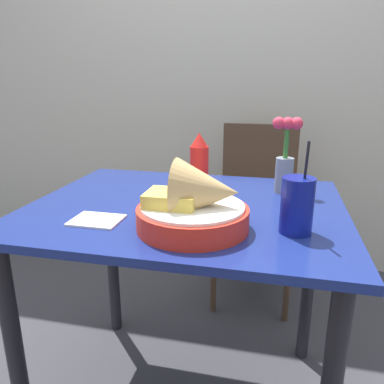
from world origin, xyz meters
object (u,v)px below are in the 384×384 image
(drink_cup, at_px, (297,207))
(flower_vase, at_px, (285,158))
(food_basket, at_px, (197,205))
(ketchup_bottle, at_px, (199,167))
(chair_far_window, at_px, (257,197))

(drink_cup, distance_m, flower_vase, 0.37)
(food_basket, xyz_separation_m, ketchup_bottle, (-0.05, 0.26, 0.04))
(food_basket, bearing_deg, drink_cup, 7.58)
(food_basket, distance_m, drink_cup, 0.26)
(chair_far_window, bearing_deg, flower_vase, -79.63)
(chair_far_window, bearing_deg, drink_cup, -81.68)
(food_basket, xyz_separation_m, flower_vase, (0.22, 0.40, 0.06))
(ketchup_bottle, distance_m, drink_cup, 0.38)
(drink_cup, xyz_separation_m, flower_vase, (-0.03, 0.36, 0.05))
(ketchup_bottle, xyz_separation_m, drink_cup, (0.30, -0.23, -0.04))
(food_basket, distance_m, flower_vase, 0.46)
(ketchup_bottle, bearing_deg, flower_vase, 26.08)
(food_basket, relative_size, drink_cup, 1.21)
(food_basket, height_order, flower_vase, flower_vase)
(chair_far_window, xyz_separation_m, ketchup_bottle, (-0.16, -0.78, 0.34))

